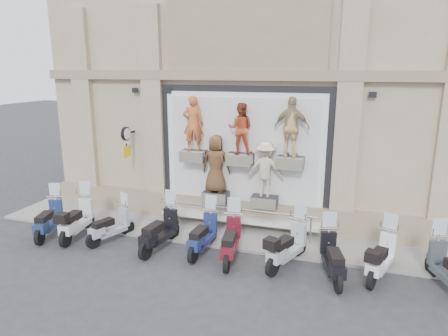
% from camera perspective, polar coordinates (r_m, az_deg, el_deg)
% --- Properties ---
extents(ground, '(90.00, 90.00, 0.00)m').
position_cam_1_polar(ground, '(10.83, -1.55, -13.78)').
color(ground, '#303032').
rests_on(ground, ground).
extents(sidewalk, '(16.00, 2.20, 0.08)m').
position_cam_1_polar(sidewalk, '(12.62, 1.62, -9.37)').
color(sidewalk, gray).
rests_on(sidewalk, ground).
extents(building, '(14.00, 8.60, 12.00)m').
position_cam_1_polar(building, '(16.37, 6.76, 17.26)').
color(building, tan).
rests_on(building, ground).
extents(shop_vitrine, '(5.60, 0.83, 4.30)m').
position_cam_1_polar(shop_vitrine, '(12.46, 2.85, 1.73)').
color(shop_vitrine, black).
rests_on(shop_vitrine, ground).
extents(guard_rail, '(5.06, 0.10, 0.93)m').
position_cam_1_polar(guard_rail, '(12.37, 1.51, -7.74)').
color(guard_rail, '#9EA0A5').
rests_on(guard_rail, ground).
extents(clock_sign_bracket, '(0.10, 0.80, 1.02)m').
position_cam_1_polar(clock_sign_bracket, '(13.69, -13.78, 4.17)').
color(clock_sign_bracket, black).
rests_on(clock_sign_bracket, ground).
extents(scooter_a, '(1.06, 1.95, 1.52)m').
position_cam_1_polar(scooter_a, '(13.46, -23.84, -5.81)').
color(scooter_a, navy).
rests_on(scooter_a, ground).
extents(scooter_b, '(0.88, 2.04, 1.60)m').
position_cam_1_polar(scooter_b, '(13.00, -20.35, -5.95)').
color(scooter_b, silver).
rests_on(scooter_b, ground).
extents(scooter_c, '(1.06, 1.77, 1.39)m').
position_cam_1_polar(scooter_c, '(12.42, -15.96, -7.07)').
color(scooter_c, '#979AA4').
rests_on(scooter_c, ground).
extents(scooter_d, '(0.81, 2.01, 1.59)m').
position_cam_1_polar(scooter_d, '(11.56, -9.22, -7.77)').
color(scooter_d, black).
rests_on(scooter_d, ground).
extents(scooter_e, '(0.63, 1.87, 1.50)m').
position_cam_1_polar(scooter_e, '(11.24, -3.05, -8.47)').
color(scooter_e, navy).
rests_on(scooter_e, ground).
extents(scooter_f, '(0.84, 1.99, 1.56)m').
position_cam_1_polar(scooter_f, '(10.82, 0.96, -9.22)').
color(scooter_f, '#560E18').
rests_on(scooter_f, ground).
extents(scooter_g, '(1.23, 1.99, 1.56)m').
position_cam_1_polar(scooter_g, '(10.63, 9.09, -9.85)').
color(scooter_g, '#A6A8AD').
rests_on(scooter_g, ground).
extents(scooter_h, '(1.00, 1.93, 1.51)m').
position_cam_1_polar(scooter_h, '(10.30, 15.33, -11.17)').
color(scooter_h, black).
rests_on(scooter_h, ground).
extents(scooter_i, '(1.11, 1.92, 1.50)m').
position_cam_1_polar(scooter_i, '(10.68, 21.63, -10.77)').
color(scooter_i, white).
rests_on(scooter_i, ground).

